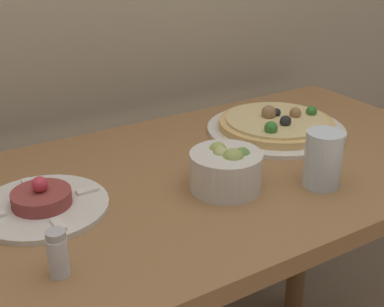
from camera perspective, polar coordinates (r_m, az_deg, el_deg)
dining_table at (r=1.13m, az=1.66°, el=-7.88°), size 1.17×0.62×0.77m
pizza_plate at (r=1.26m, az=8.99°, el=2.99°), size 0.32×0.32×0.06m
tartare_plate at (r=0.96m, az=-15.68°, el=-5.13°), size 0.23×0.23×0.06m
small_bowl at (r=0.98m, az=3.65°, el=-1.68°), size 0.13×0.13×0.09m
drinking_glass at (r=1.01m, az=13.80°, el=-0.59°), size 0.07×0.07×0.11m
salt_shaker at (r=0.78m, az=-14.12°, el=-10.32°), size 0.03×0.03×0.07m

